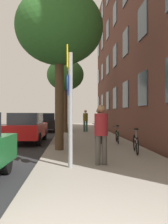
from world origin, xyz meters
TOP-DOWN VIEW (x-y plane):
  - ground_plane at (-2.40, 15.00)m, footprint 41.80×41.80m
  - road_asphalt at (-4.50, 15.00)m, footprint 7.00×38.00m
  - sidewalk at (1.10, 15.00)m, footprint 4.20×38.00m
  - building_facade at (3.69, 14.50)m, footprint 0.56×27.00m
  - sign_post at (-0.03, 4.44)m, footprint 0.16×0.60m
  - traffic_light at (-0.63, 19.77)m, footprint 0.43×0.24m
  - tree_near at (-0.45, 7.76)m, footprint 3.57×3.57m
  - tree_far at (-0.36, 17.13)m, footprint 2.89×2.89m
  - bicycle_0 at (2.44, 6.75)m, footprint 0.44×1.67m
  - bicycle_1 at (2.37, 9.97)m, footprint 0.42×1.59m
  - bicycle_2 at (1.51, 12.27)m, footprint 0.42×1.65m
  - bicycle_3 at (2.05, 16.35)m, footprint 0.42×1.66m
  - pedestrian_0 at (0.88, 4.74)m, footprint 0.41×0.41m
  - pedestrian_1 at (1.39, 9.70)m, footprint 0.46×0.46m
  - pedestrian_2 at (1.26, 17.79)m, footprint 0.44×0.44m
  - car_1 at (-2.35, 11.27)m, footprint 1.82×4.40m
  - car_2 at (-2.09, 19.61)m, footprint 1.93×4.12m
  - car_3 at (-2.26, 27.94)m, footprint 1.99×4.55m

SIDE VIEW (x-z plane):
  - ground_plane at x=-2.40m, z-range 0.00..0.00m
  - road_asphalt at x=-4.50m, z-range 0.00..0.01m
  - sidewalk at x=1.10m, z-range 0.00..0.12m
  - bicycle_1 at x=2.37m, z-range 0.02..0.92m
  - bicycle_0 at x=2.44m, z-range 0.02..0.95m
  - bicycle_3 at x=2.05m, z-range 0.02..0.96m
  - bicycle_2 at x=1.51m, z-range 0.01..0.97m
  - car_2 at x=-2.09m, z-range 0.03..1.65m
  - car_1 at x=-2.35m, z-range 0.03..1.65m
  - car_3 at x=-2.26m, z-range 0.03..1.65m
  - pedestrian_1 at x=1.39m, z-range 0.24..1.97m
  - pedestrian_0 at x=0.88m, z-range 0.24..1.98m
  - pedestrian_2 at x=1.26m, z-range 0.25..2.01m
  - sign_post at x=-0.03m, z-range 0.38..3.68m
  - traffic_light at x=-0.63m, z-range 0.79..4.44m
  - tree_far at x=-0.36m, z-range 1.70..7.46m
  - tree_near at x=-0.45m, z-range 1.82..8.33m
  - building_facade at x=3.69m, z-range 0.02..13.86m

